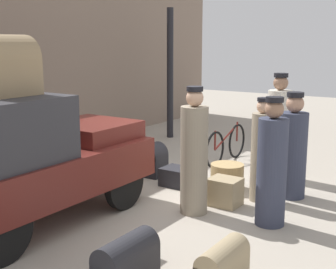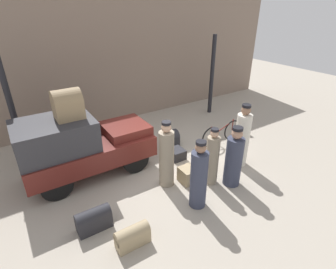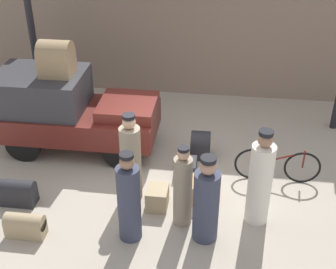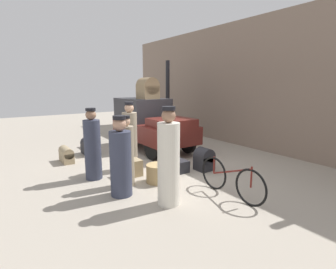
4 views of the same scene
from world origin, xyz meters
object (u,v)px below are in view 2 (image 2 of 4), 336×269
porter_standing_middle (199,177)px  suitcase_small_leather (171,139)px  porter_with_bicycle (234,159)px  porter_lifting_near_truck (242,138)px  truck (80,145)px  suitcase_black_upright (177,154)px  porter_carrying_trunk (212,159)px  wicker_basket (201,161)px  conductor_in_dark_uniform (166,157)px  trunk_on_truck_roof (68,105)px  bicycle (222,133)px  trunk_barrel_dark (94,219)px  suitcase_tan_flat (133,236)px  trunk_umber_medium (188,175)px

porter_standing_middle → suitcase_small_leather: porter_standing_middle is taller
porter_with_bicycle → porter_lifting_near_truck: bearing=32.3°
truck → suitcase_black_upright: size_ratio=7.14×
truck → porter_lifting_near_truck: bearing=-26.0°
porter_carrying_trunk → porter_lifting_near_truck: (1.32, 0.23, 0.12)m
wicker_basket → conductor_in_dark_uniform: size_ratio=0.30×
conductor_in_dark_uniform → trunk_on_truck_roof: trunk_on_truck_roof is taller
bicycle → trunk_on_truck_roof: 4.97m
porter_standing_middle → porter_carrying_trunk: (0.84, 0.49, -0.05)m
wicker_basket → trunk_on_truck_roof: bearing=153.7°
conductor_in_dark_uniform → porter_lifting_near_truck: bearing=-8.6°
trunk_on_truck_roof → porter_carrying_trunk: bearing=-37.7°
trunk_barrel_dark → trunk_on_truck_roof: (0.30, 2.08, 1.85)m
conductor_in_dark_uniform → suitcase_tan_flat: (-1.62, -1.29, -0.60)m
conductor_in_dark_uniform → suitcase_black_upright: size_ratio=3.79×
conductor_in_dark_uniform → trunk_barrel_dark: bearing=-167.6°
conductor_in_dark_uniform → porter_carrying_trunk: 1.19m
truck → suitcase_tan_flat: 2.98m
porter_standing_middle → porter_with_bicycle: (1.27, 0.15, -0.04)m
bicycle → suitcase_tan_flat: bicycle is taller
wicker_basket → porter_with_bicycle: (0.20, -1.01, 0.53)m
trunk_on_truck_roof → suitcase_small_leather: bearing=-0.7°
conductor_in_dark_uniform → suitcase_small_leather: 2.05m
bicycle → porter_carrying_trunk: 2.31m
porter_with_bicycle → porter_lifting_near_truck: (0.89, 0.56, 0.11)m
truck → trunk_barrel_dark: 2.23m
bicycle → porter_with_bicycle: size_ratio=1.03×
trunk_umber_medium → porter_carrying_trunk: bearing=-35.2°
bicycle → trunk_barrel_dark: bicycle is taller
porter_carrying_trunk → suitcase_black_upright: porter_carrying_trunk is taller
suitcase_tan_flat → suitcase_black_upright: size_ratio=1.42×
porter_with_bicycle → trunk_barrel_dark: 3.63m
porter_with_bicycle → bicycle: bearing=53.5°
porter_with_bicycle → trunk_umber_medium: porter_with_bicycle is taller
suitcase_small_leather → suitcase_tan_flat: 4.02m
wicker_basket → porter_with_bicycle: size_ratio=0.33×
porter_standing_middle → porter_carrying_trunk: porter_standing_middle is taller
suitcase_small_leather → trunk_umber_medium: size_ratio=1.34×
porter_lifting_near_truck → suitcase_small_leather: 2.31m
trunk_on_truck_roof → porter_lifting_near_truck: bearing=-25.3°
porter_with_bicycle → suitcase_black_upright: porter_with_bicycle is taller
trunk_umber_medium → porter_lifting_near_truck: bearing=-3.9°
suitcase_black_upright → trunk_umber_medium: bearing=-110.7°
porter_with_bicycle → conductor_in_dark_uniform: bearing=147.6°
porter_standing_middle → trunk_on_truck_roof: bearing=126.7°
bicycle → porter_lifting_near_truck: 1.39m
truck → trunk_on_truck_roof: trunk_on_truck_roof is taller
conductor_in_dark_uniform → porter_carrying_trunk: size_ratio=1.14×
porter_lifting_near_truck → trunk_barrel_dark: (-4.46, -0.11, -0.60)m
porter_lifting_near_truck → suitcase_tan_flat: (-3.96, -0.93, -0.63)m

